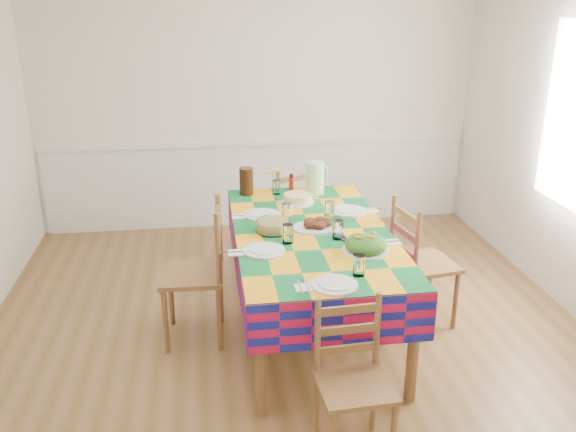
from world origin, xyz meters
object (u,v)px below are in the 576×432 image
at_px(tea_pitcher, 246,181).
at_px(chair_right, 419,264).
at_px(chair_far, 289,214).
at_px(chair_near, 353,381).
at_px(chair_left, 199,273).
at_px(meat_platter, 317,225).
at_px(dining_table, 312,242).
at_px(green_pitcher, 315,178).

xyz_separation_m(tea_pitcher, chair_right, (1.21, -0.89, -0.42)).
bearing_deg(chair_far, chair_near, 69.74).
relative_size(chair_left, chair_right, 1.06).
relative_size(chair_near, chair_far, 0.97).
xyz_separation_m(meat_platter, tea_pitcher, (-0.44, 0.85, 0.08)).
bearing_deg(dining_table, meat_platter, 36.66).
distance_m(dining_table, chair_right, 0.84).
bearing_deg(green_pitcher, meat_platter, -99.07).
xyz_separation_m(green_pitcher, chair_far, (-0.16, 0.45, -0.48)).
distance_m(tea_pitcher, chair_far, 0.74).
bearing_deg(chair_left, green_pitcher, 133.46).
bearing_deg(tea_pitcher, green_pitcher, -4.19).
distance_m(chair_far, chair_left, 1.54).
xyz_separation_m(dining_table, chair_right, (0.81, -0.01, -0.22)).
bearing_deg(tea_pitcher, chair_right, -36.18).
height_order(meat_platter, chair_left, chair_left).
xyz_separation_m(dining_table, tea_pitcher, (-0.40, 0.88, 0.20)).
bearing_deg(chair_left, chair_near, 35.11).
height_order(meat_platter, chair_near, chair_near).
distance_m(green_pitcher, chair_right, 1.15).
height_order(meat_platter, chair_far, chair_far).
bearing_deg(chair_near, chair_far, 86.35).
bearing_deg(chair_near, chair_right, 54.22).
bearing_deg(chair_near, meat_platter, 84.67).
xyz_separation_m(dining_table, chair_far, (0.01, 1.29, -0.26)).
height_order(tea_pitcher, chair_right, tea_pitcher).
height_order(dining_table, tea_pitcher, tea_pitcher).
height_order(meat_platter, tea_pitcher, tea_pitcher).
xyz_separation_m(chair_near, chair_right, (0.82, 1.28, 0.05)).
relative_size(tea_pitcher, chair_left, 0.22).
distance_m(green_pitcher, tea_pitcher, 0.58).
distance_m(meat_platter, chair_near, 1.38).
distance_m(tea_pitcher, chair_near, 2.26).
relative_size(chair_far, chair_right, 0.93).
bearing_deg(tea_pitcher, dining_table, -65.59).
relative_size(dining_table, tea_pitcher, 8.97).
relative_size(meat_platter, chair_near, 0.42).
relative_size(chair_near, chair_right, 0.90).
xyz_separation_m(green_pitcher, chair_right, (0.64, -0.85, -0.44)).
bearing_deg(dining_table, chair_far, 89.36).
distance_m(tea_pitcher, chair_right, 1.56).
bearing_deg(dining_table, tea_pitcher, 114.41).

